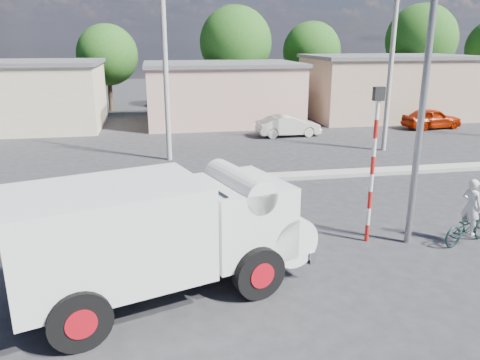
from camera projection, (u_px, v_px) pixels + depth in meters
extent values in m
plane|color=#28282A|center=(270.00, 276.00, 11.44)|extent=(120.00, 120.00, 0.00)
cube|color=#99968E|center=(223.00, 180.00, 18.95)|extent=(40.00, 0.80, 0.16)
cylinder|color=black|center=(79.00, 320.00, 8.61)|extent=(1.25, 0.70, 1.20)
cylinder|color=red|center=(79.00, 320.00, 8.61)|extent=(0.68, 0.56, 0.59)
cylinder|color=black|center=(61.00, 268.00, 10.54)|extent=(1.25, 0.70, 1.20)
cylinder|color=red|center=(61.00, 268.00, 10.54)|extent=(0.68, 0.56, 0.59)
cylinder|color=black|center=(258.00, 272.00, 10.34)|extent=(1.25, 0.70, 1.20)
cylinder|color=red|center=(258.00, 272.00, 10.34)|extent=(0.68, 0.56, 0.59)
cylinder|color=black|center=(214.00, 236.00, 12.27)|extent=(1.25, 0.70, 1.20)
cylinder|color=red|center=(214.00, 236.00, 12.27)|extent=(0.68, 0.56, 0.59)
cube|color=black|center=(156.00, 267.00, 10.39)|extent=(5.22, 2.90, 0.20)
cube|color=silver|center=(108.00, 234.00, 9.65)|extent=(4.48, 3.50, 2.02)
cube|color=silver|center=(238.00, 216.00, 11.09)|extent=(2.56, 2.74, 1.69)
cylinder|color=silver|center=(271.00, 228.00, 11.65)|extent=(1.83, 2.50, 1.20)
cylinder|color=silver|center=(238.00, 185.00, 10.87)|extent=(1.42, 2.37, 0.76)
cube|color=silver|center=(285.00, 240.00, 11.98)|extent=(0.87, 2.28, 0.31)
cube|color=black|center=(209.00, 201.00, 10.60)|extent=(0.66, 1.79, 0.76)
imported|color=#172928|center=(468.00, 227.00, 13.13)|extent=(1.97, 1.21, 0.98)
imported|color=silver|center=(469.00, 217.00, 13.04)|extent=(0.55, 0.67, 1.59)
imported|color=beige|center=(288.00, 126.00, 27.63)|extent=(3.80, 1.45, 1.23)
imported|color=#9F1D02|center=(432.00, 118.00, 29.97)|extent=(3.94, 1.91, 1.30)
cylinder|color=red|center=(367.00, 233.00, 13.33)|extent=(0.11, 0.11, 0.50)
cylinder|color=white|center=(368.00, 216.00, 13.18)|extent=(0.11, 0.11, 0.50)
cylinder|color=red|center=(370.00, 200.00, 13.04)|extent=(0.11, 0.11, 0.50)
cylinder|color=white|center=(371.00, 183.00, 12.89)|extent=(0.11, 0.11, 0.50)
cylinder|color=red|center=(373.00, 165.00, 12.75)|extent=(0.11, 0.11, 0.50)
cylinder|color=white|center=(374.00, 147.00, 12.60)|extent=(0.11, 0.11, 0.50)
cylinder|color=red|center=(376.00, 129.00, 12.46)|extent=(0.11, 0.11, 0.50)
cylinder|color=white|center=(377.00, 110.00, 12.31)|extent=(0.11, 0.11, 0.50)
cube|color=black|center=(379.00, 94.00, 12.19)|extent=(0.28, 0.18, 0.36)
cylinder|color=slate|center=(425.00, 82.00, 12.00)|extent=(0.18, 0.18, 9.00)
cube|color=beige|center=(3.00, 97.00, 29.50)|extent=(12.00, 7.00, 4.00)
cube|color=#D59D92|center=(222.00, 94.00, 31.94)|extent=(10.00, 7.00, 3.80)
cube|color=#59595B|center=(222.00, 64.00, 31.35)|extent=(10.30, 7.30, 0.24)
cube|color=tan|center=(385.00, 88.00, 33.95)|extent=(11.00, 7.00, 4.20)
cube|color=#59595B|center=(388.00, 57.00, 33.30)|extent=(11.30, 7.30, 0.24)
cylinder|color=#38281E|center=(110.00, 89.00, 37.20)|extent=(0.36, 0.36, 3.47)
sphere|color=#346B20|center=(107.00, 55.00, 36.45)|extent=(4.71, 4.71, 4.71)
cylinder|color=#38281E|center=(236.00, 83.00, 37.87)|extent=(0.36, 0.36, 4.20)
sphere|color=#346B20|center=(236.00, 43.00, 36.96)|extent=(5.70, 5.70, 5.70)
cylinder|color=#38281E|center=(310.00, 83.00, 41.04)|extent=(0.36, 0.36, 3.64)
sphere|color=#346B20|center=(312.00, 51.00, 40.25)|extent=(4.94, 4.94, 4.94)
cylinder|color=#38281E|center=(417.00, 79.00, 40.60)|extent=(0.36, 0.36, 4.37)
sphere|color=#346B20|center=(421.00, 40.00, 39.65)|extent=(5.93, 5.93, 5.93)
cylinder|color=#99968E|center=(166.00, 74.00, 21.23)|extent=(0.24, 0.24, 8.00)
cylinder|color=#99968E|center=(390.00, 71.00, 23.12)|extent=(0.24, 0.24, 8.00)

